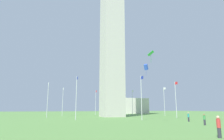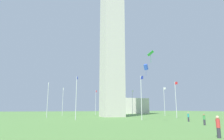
{
  "view_description": "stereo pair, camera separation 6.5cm",
  "coord_description": "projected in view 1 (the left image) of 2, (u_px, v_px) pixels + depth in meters",
  "views": [
    {
      "loc": [
        55.33,
        -20.15,
        2.33
      ],
      "look_at": [
        0.0,
        0.0,
        13.77
      ],
      "focal_mm": 31.96,
      "sensor_mm": 36.0,
      "label": 1
    },
    {
      "loc": [
        55.35,
        -20.08,
        2.33
      ],
      "look_at": [
        0.0,
        0.0,
        13.77
      ],
      "focal_mm": 31.96,
      "sensor_mm": 36.0,
      "label": 2
    }
  ],
  "objects": [
    {
      "name": "flagpole_ne",
      "position": [
        176.0,
        98.0,
        50.8
      ],
      "size": [
        1.12,
        0.14,
        9.21
      ],
      "color": "silver",
      "rests_on": "ground"
    },
    {
      "name": "person_teal_shirt",
      "position": [
        188.0,
        117.0,
        36.48
      ],
      "size": [
        0.32,
        0.32,
        1.65
      ],
      "rotation": [
        0.0,
        0.0,
        -3.26
      ],
      "color": "#2D2D38",
      "rests_on": "ground"
    },
    {
      "name": "flagpole_nw",
      "position": [
        76.0,
        96.0,
        42.26
      ],
      "size": [
        1.12,
        0.14,
        9.21
      ],
      "color": "silver",
      "rests_on": "ground"
    },
    {
      "name": "flagpole_w",
      "position": [
        48.0,
        98.0,
        52.22
      ],
      "size": [
        1.12,
        0.14,
        9.21
      ],
      "color": "silver",
      "rests_on": "ground"
    },
    {
      "name": "kite_blue_box",
      "position": [
        146.0,
        67.0,
        41.92
      ],
      "size": [
        1.2,
        1.27,
        2.46
      ],
      "color": "blue"
    },
    {
      "name": "person_red_shirt",
      "position": [
        219.0,
        127.0,
        16.17
      ],
      "size": [
        0.32,
        0.32,
        1.76
      ],
      "rotation": [
        0.0,
        0.0,
        3.18
      ],
      "color": "#2D2D38",
      "rests_on": "ground"
    },
    {
      "name": "distant_building",
      "position": [
        125.0,
        106.0,
        103.6
      ],
      "size": [
        23.03,
        14.89,
        7.28
      ],
      "color": "beige",
      "rests_on": "ground"
    },
    {
      "name": "flagpole_s",
      "position": [
        96.0,
        101.0,
        74.85
      ],
      "size": [
        1.12,
        0.14,
        9.21
      ],
      "color": "silver",
      "rests_on": "ground"
    },
    {
      "name": "obelisk_monument",
      "position": [
        112.0,
        27.0,
        62.62
      ],
      "size": [
        6.07,
        6.07,
        55.17
      ],
      "color": "#B7B2A8",
      "rests_on": "ground"
    },
    {
      "name": "flagpole_se",
      "position": [
        132.0,
        101.0,
        74.26
      ],
      "size": [
        1.12,
        0.14,
        9.21
      ],
      "color": "silver",
      "rests_on": "ground"
    },
    {
      "name": "flagpole_sw",
      "position": [
        63.0,
        100.0,
        65.72
      ],
      "size": [
        1.12,
        0.14,
        9.21
      ],
      "color": "silver",
      "rests_on": "ground"
    },
    {
      "name": "flagpole_e",
      "position": [
        164.0,
        100.0,
        64.3
      ],
      "size": [
        1.12,
        0.14,
        9.21
      ],
      "color": "silver",
      "rests_on": "ground"
    },
    {
      "name": "flagpole_n",
      "position": [
        141.0,
        96.0,
        41.67
      ],
      "size": [
        1.12,
        0.14,
        9.21
      ],
      "color": "silver",
      "rests_on": "ground"
    },
    {
      "name": "person_green_shirt",
      "position": [
        204.0,
        120.0,
        28.54
      ],
      "size": [
        0.32,
        0.32,
        1.6
      ],
      "rotation": [
        0.0,
        0.0,
        -3.39
      ],
      "color": "#2D2D38",
      "rests_on": "ground"
    },
    {
      "name": "ground_plane",
      "position": [
        112.0,
        117.0,
        57.35
      ],
      "size": [
        260.0,
        260.0,
        0.0
      ],
      "primitive_type": "plane",
      "color": "#609347"
    },
    {
      "name": "kite_green_diamond",
      "position": [
        151.0,
        54.0,
        32.88
      ],
      "size": [
        1.47,
        1.46,
        1.93
      ],
      "color": "green"
    }
  ]
}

